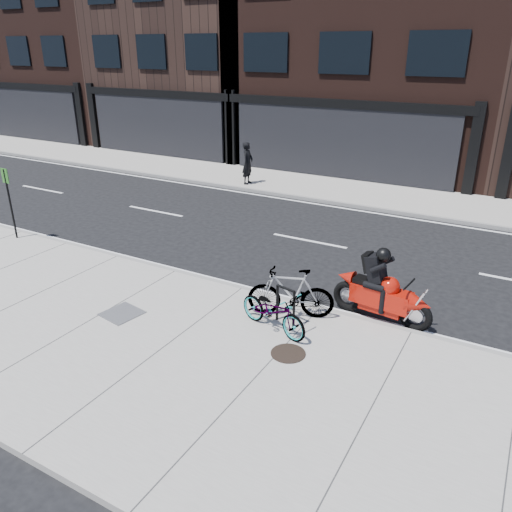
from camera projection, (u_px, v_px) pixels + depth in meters
The scene contains 14 objects.
ground at pixel (279, 264), 13.51m from camera, with size 120.00×120.00×0.00m, color black.
sidewalk_near at pixel (160, 353), 9.48m from camera, with size 60.00×6.00×0.13m, color gray.
sidewalk_far at pixel (368, 194), 19.70m from camera, with size 60.00×3.50×0.13m, color gray.
building_west at pixel (82, 25), 32.51m from camera, with size 10.00×10.00×13.50m, color black.
building_midwest at pixel (209, 36), 28.26m from camera, with size 10.00×10.00×12.00m, color black.
building_center at pixel (385, 5), 23.24m from camera, with size 12.00×10.00×14.50m, color black.
bike_rack at pixel (286, 302), 10.19m from camera, with size 0.48×0.15×0.83m.
bicycle_front at pixel (273, 311), 9.96m from camera, with size 0.59×1.69×0.89m, color gray.
bicycle_rear at pixel (291, 293), 10.44m from camera, with size 0.52×1.83×1.10m, color gray.
motorcycle at pixel (386, 293), 10.45m from camera, with size 2.23×0.69×1.67m.
pedestrian at pixel (248, 163), 20.61m from camera, with size 0.63×0.41×1.72m, color black.
manhole_cover at pixel (288, 353), 9.34m from camera, with size 0.66×0.66×0.01m, color black.
utility_grate at pixel (122, 313), 10.74m from camera, with size 0.75×0.75×0.01m, color #4E4E51.
sign_post at pixel (9, 197), 14.52m from camera, with size 0.28×0.06×2.11m.
Camera 1 is at (5.54, -11.08, 5.44)m, focal length 35.00 mm.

